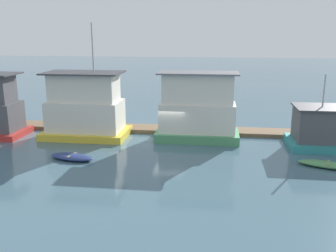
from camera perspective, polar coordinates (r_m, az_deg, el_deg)
ground_plane at (r=29.78m, az=0.25°, el=-2.14°), size 200.00×200.00×0.00m
dock_walkway at (r=32.35m, az=0.85°, el=-0.54°), size 42.40×2.19×0.30m
houseboat_yellow at (r=31.02m, az=-12.47°, el=2.66°), size 6.75×4.14×9.05m
houseboat_green at (r=29.44m, az=4.52°, el=2.48°), size 6.53×3.21×5.37m
dinghy_navy at (r=26.08m, az=-14.43°, el=-4.57°), size 3.37×1.85×0.37m
dinghy_green at (r=25.86m, az=23.22°, el=-5.45°), size 3.81×2.08×0.38m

